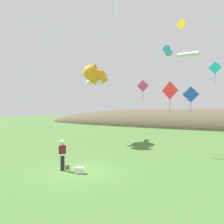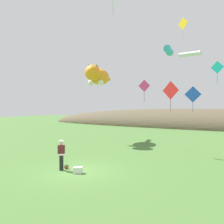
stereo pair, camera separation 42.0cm
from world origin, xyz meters
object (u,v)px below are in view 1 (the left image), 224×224
picnic_cooler (79,170)px  kite_diamond_blue (191,95)px  kite_giant_cat (96,76)px  kite_diamond_gold (181,24)px  kite_diamond_teal (215,68)px  kite_diamond_pink (143,86)px  kite_tube_streamer (189,54)px  kite_fish_windsock (168,52)px  kite_diamond_red (170,91)px  kite_spool (67,167)px  festival_attendant (62,154)px

picnic_cooler → kite_diamond_blue: bearing=75.5°
kite_giant_cat → kite_diamond_gold: size_ratio=3.13×
kite_diamond_blue → kite_diamond_gold: kite_diamond_gold is taller
picnic_cooler → kite_diamond_teal: bearing=66.7°
kite_diamond_pink → kite_diamond_blue: kite_diamond_pink is taller
kite_tube_streamer → kite_fish_windsock: bearing=-116.6°
kite_giant_cat → kite_diamond_red: size_ratio=2.78×
kite_tube_streamer → kite_diamond_pink: kite_tube_streamer is taller
kite_spool → kite_diamond_teal: kite_diamond_teal is taller
kite_spool → kite_fish_windsock: size_ratio=0.11×
kite_tube_streamer → kite_diamond_red: kite_tube_streamer is taller
kite_diamond_blue → kite_diamond_gold: (-0.72, -1.03, 6.46)m
kite_tube_streamer → kite_giant_cat: bearing=177.1°
kite_spool → kite_diamond_blue: (4.63, 12.75, 4.69)m
kite_tube_streamer → festival_attendant: bearing=-115.8°
kite_spool → kite_giant_cat: size_ratio=0.04×
kite_diamond_pink → festival_attendant: bearing=-94.5°
kite_giant_cat → kite_diamond_red: (8.63, -3.03, -1.87)m
kite_fish_windsock → kite_diamond_pink: bearing=142.4°
kite_fish_windsock → kite_diamond_blue: (0.77, 5.04, -3.20)m
kite_fish_windsock → kite_diamond_blue: size_ratio=0.88×
kite_spool → kite_diamond_pink: 11.48m
kite_tube_streamer → kite_diamond_teal: 3.24m
festival_attendant → kite_giant_cat: 13.11m
kite_spool → kite_diamond_gold: (3.90, 11.72, 11.15)m
kite_spool → kite_diamond_red: kite_diamond_red is taller
kite_fish_windsock → kite_diamond_teal: bearing=58.3°
kite_diamond_pink → kite_diamond_gold: kite_diamond_gold is taller
kite_spool → festival_attendant: bearing=-93.1°
kite_fish_windsock → kite_diamond_red: bearing=-53.4°
picnic_cooler → kite_diamond_gold: kite_diamond_gold is taller
picnic_cooler → kite_diamond_gold: (2.68, 12.18, 11.10)m
kite_tube_streamer → picnic_cooler: bearing=-109.9°
kite_diamond_blue → kite_diamond_gold: bearing=-125.1°
kite_diamond_pink → kite_diamond_gold: (3.10, 1.66, 5.69)m
kite_spool → kite_tube_streamer: (4.97, 9.93, 7.98)m
kite_diamond_blue → picnic_cooler: bearing=-104.5°
kite_fish_windsock → kite_diamond_pink: (-3.06, 2.35, -2.43)m
picnic_cooler → festival_attendant: bearing=178.2°
kite_tube_streamer → kite_diamond_pink: size_ratio=0.93×
kite_diamond_pink → kite_diamond_teal: 6.63m
picnic_cooler → kite_tube_streamer: 13.59m
kite_diamond_red → kite_tube_streamer: bearing=71.1°
kite_tube_streamer → kite_diamond_red: bearing=-108.9°
kite_fish_windsock → festival_attendant: bearing=-115.5°
kite_diamond_gold → kite_diamond_blue: bearing=54.9°
kite_spool → kite_diamond_pink: (0.80, 10.06, 5.47)m
kite_spool → kite_tube_streamer: kite_tube_streamer is taller
kite_diamond_gold → kite_tube_streamer: bearing=-59.1°
festival_attendant → kite_diamond_gold: size_ratio=0.85×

